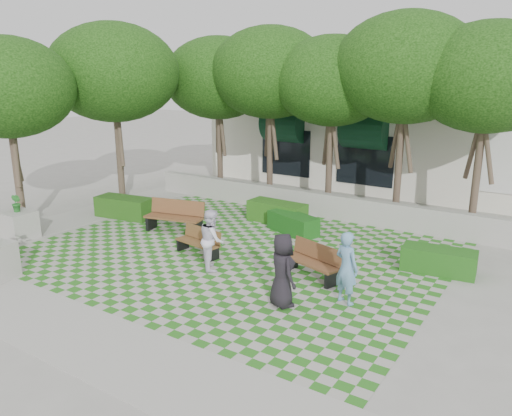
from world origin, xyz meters
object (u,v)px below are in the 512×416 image
Objects in this scene: bench_east at (313,262)px; bench_west at (175,217)px; planter_back at (19,224)px; person_dark at (282,270)px; hedge_midright at (293,224)px; hedge_midleft at (277,212)px; bench_mid at (199,242)px; person_white at (212,239)px; hedge_west at (125,207)px; hedge_east at (439,261)px; person_blue at (347,268)px.

bench_west is (-5.79, 0.99, 0.08)m from bench_east.
planter_back reaches higher than bench_west.
person_dark is (9.69, 0.52, 0.38)m from planter_back.
hedge_midright is 0.87× the size of hedge_midleft.
bench_mid is 2.53m from bench_west.
person_white is (-2.62, -0.99, 0.41)m from bench_east.
bench_west reaches higher than hedge_west.
hedge_east is at bearing -9.77° from hedge_midright.
person_white is (1.02, -0.65, 0.46)m from bench_mid.
person_blue is at bearing 1.95° from bench_mid.
person_dark is (0.17, -1.91, 0.45)m from bench_east.
person_dark is at bearing -13.25° from bench_mid.
person_dark is at bearing 3.06° from planter_back.
hedge_midleft is 5.78m from hedge_west.
bench_east is 1.20× the size of planter_back.
hedge_midleft is at bearing 45.66° from planter_back.
hedge_west is 9.31m from person_dark.
hedge_midleft is 4.90m from person_white.
bench_west is 1.26× the size of person_white.
bench_west is at bearing 7.25° from person_dark.
hedge_midright is 0.85× the size of hedge_west.
bench_west is at bearing -172.02° from hedge_east.
person_white is (-5.35, -3.17, 0.51)m from hedge_east.
hedge_east is 1.28× the size of planter_back.
person_dark reaches higher than hedge_east.
person_white is (0.79, -4.82, 0.47)m from hedge_midleft.
planter_back is at bearing 58.58° from person_white.
bench_east is 3.66m from bench_mid.
bench_mid reaches higher than hedge_midleft.
person_dark reaches higher than hedge_midleft.
bench_mid is at bearing -157.13° from bench_east.
hedge_midright is 4.08m from person_white.
person_blue is at bearing -17.81° from bench_east.
person_dark is at bearing 57.62° from person_blue.
person_white reaches higher than bench_east.
bench_mid is at bearing 12.12° from person_blue.
person_white is at bearing -80.67° from hedge_midleft.
bench_east is 1.73m from person_blue.
person_blue is (5.00, -0.63, 0.50)m from bench_mid.
hedge_midright is 5.57m from person_dark.
hedge_midleft is 1.22× the size of person_dark.
bench_mid is 6.24m from planter_back.
hedge_east is 1.09× the size of person_blue.
person_blue is (4.77, -4.80, 0.51)m from hedge_midleft.
hedge_midleft is 1.21× the size of person_blue.
person_blue reaches higher than hedge_east.
bench_east is at bearing -52.89° from hedge_midright.
planter_back is at bearing -151.32° from bench_mid.
person_white is (6.90, 1.44, 0.35)m from planter_back.
bench_mid is 4.17m from hedge_midleft.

